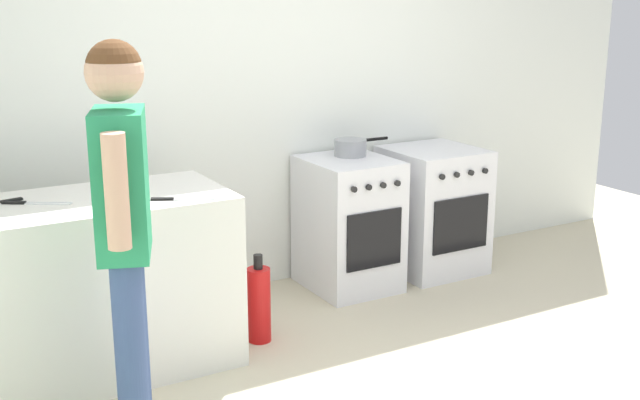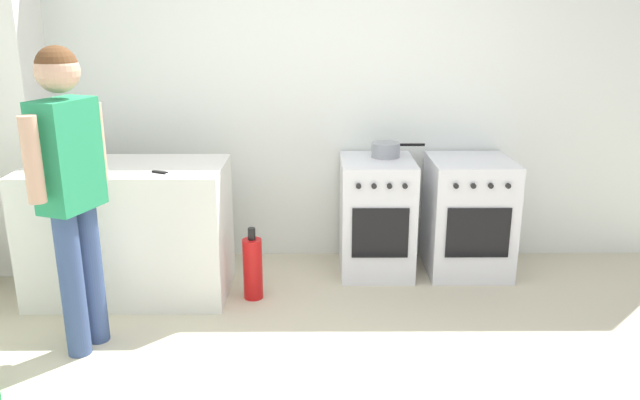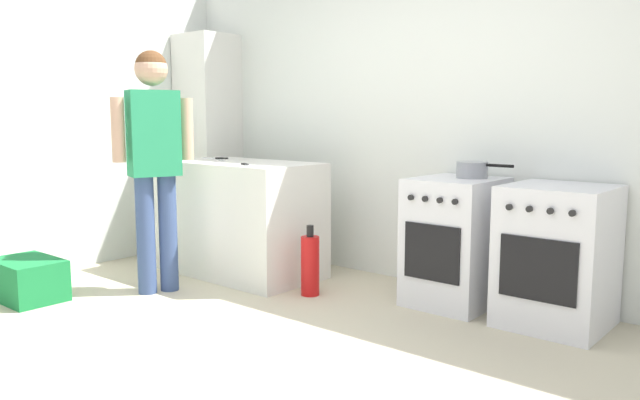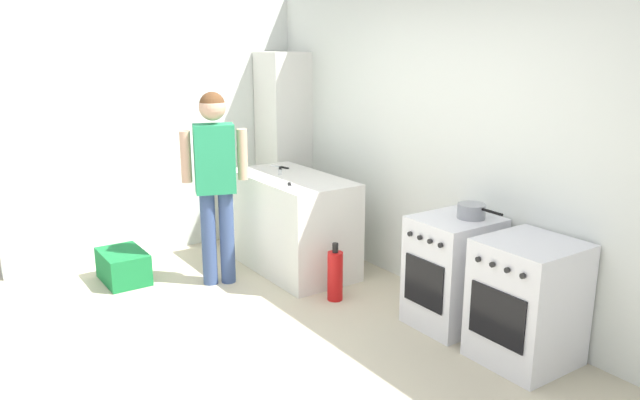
% 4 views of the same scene
% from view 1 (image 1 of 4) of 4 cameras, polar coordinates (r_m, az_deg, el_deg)
% --- Properties ---
extents(back_wall, '(6.00, 0.10, 2.60)m').
position_cam_1_polar(back_wall, '(5.14, -3.45, 8.18)').
color(back_wall, silver).
rests_on(back_wall, ground).
extents(counter_unit, '(1.30, 0.70, 0.90)m').
position_cam_1_polar(counter_unit, '(4.19, -15.38, -5.85)').
color(counter_unit, silver).
rests_on(counter_unit, ground).
extents(oven_left, '(0.52, 0.62, 0.85)m').
position_cam_1_polar(oven_left, '(5.16, 2.03, -1.68)').
color(oven_left, silver).
rests_on(oven_left, ground).
extents(oven_right, '(0.59, 0.62, 0.85)m').
position_cam_1_polar(oven_right, '(5.54, 8.00, -0.68)').
color(oven_right, silver).
rests_on(oven_right, ground).
extents(pot, '(0.39, 0.21, 0.11)m').
position_cam_1_polar(pot, '(5.16, 2.20, 3.76)').
color(pot, gray).
rests_on(pot, oven_left).
extents(knife_chef, '(0.29, 0.16, 0.01)m').
position_cam_1_polar(knife_chef, '(3.93, -9.90, 0.07)').
color(knife_chef, silver).
rests_on(knife_chef, counter_unit).
extents(knife_carving, '(0.30, 0.20, 0.01)m').
position_cam_1_polar(knife_carving, '(4.04, -19.67, -0.21)').
color(knife_carving, silver).
rests_on(knife_carving, counter_unit).
extents(person, '(0.30, 0.54, 1.71)m').
position_cam_1_polar(person, '(3.32, -13.83, -0.64)').
color(person, '#384C7A').
rests_on(person, ground).
extents(fire_extinguisher, '(0.13, 0.13, 0.50)m').
position_cam_1_polar(fire_extinguisher, '(4.44, -4.37, -7.37)').
color(fire_extinguisher, red).
rests_on(fire_extinguisher, ground).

